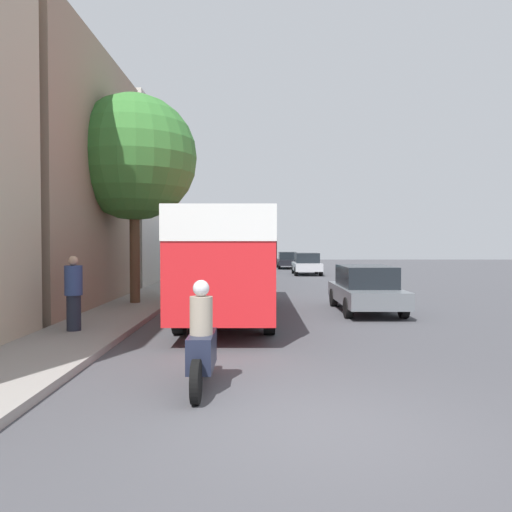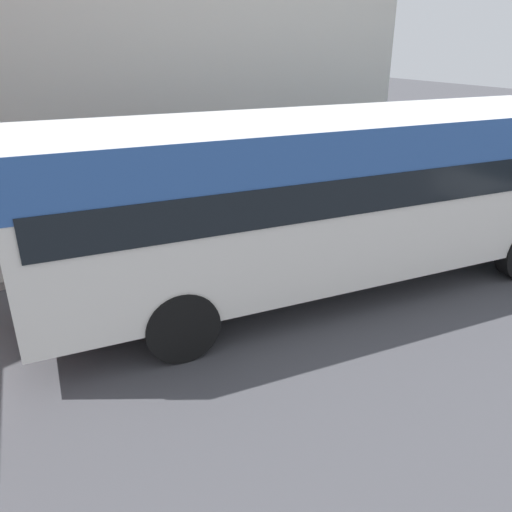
# 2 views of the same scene
# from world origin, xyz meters

# --- Properties ---
(building_far_terrace) EXTENTS (6.16, 9.18, 9.52)m
(building_far_terrace) POSITION_xyz_m (-9.28, 21.92, 4.76)
(building_far_terrace) COLOR beige
(building_far_terrace) RESTS_ON ground_plane
(bus_following) EXTENTS (2.67, 10.17, 2.88)m
(bus_following) POSITION_xyz_m (-1.99, 22.41, 1.89)
(bus_following) COLOR silver
(bus_following) RESTS_ON ground_plane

